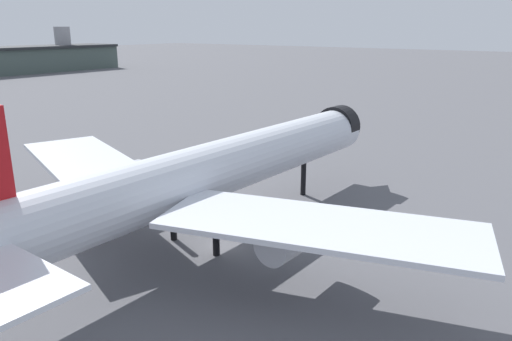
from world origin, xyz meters
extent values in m
plane|color=#56565B|center=(0.00, 0.00, 0.00)|extent=(900.00, 900.00, 0.00)
cylinder|color=silver|center=(1.00, 1.93, 7.36)|extent=(54.93, 7.14, 5.66)
cone|color=silver|center=(28.39, 1.19, 7.36)|extent=(6.38, 5.72, 5.55)
cylinder|color=black|center=(27.26, 1.22, 7.79)|extent=(2.70, 5.79, 5.72)
cube|color=silver|center=(-2.80, 17.20, 6.66)|extent=(16.51, 26.17, 0.45)
cylinder|color=#B7BAC1|center=(-1.57, 14.20, 4.79)|extent=(7.75, 3.32, 3.12)
cube|color=silver|center=(-3.62, -13.12, 6.66)|extent=(15.39, 26.13, 0.45)
cylinder|color=#B7BAC1|center=(-2.23, -10.19, 4.79)|extent=(7.75, 3.32, 3.12)
cube|color=silver|center=(-23.27, -3.77, 7.93)|extent=(5.20, 9.99, 0.34)
cylinder|color=black|center=(18.53, 1.45, 2.27)|extent=(0.68, 0.68, 4.53)
cylinder|color=black|center=(-1.65, 4.97, 2.27)|extent=(0.68, 0.68, 4.53)
cylinder|color=black|center=(-1.81, -0.97, 2.27)|extent=(0.68, 0.68, 4.53)
cylinder|color=#939399|center=(115.03, 200.23, 10.57)|extent=(7.73, 7.73, 21.14)
cone|color=#F2600C|center=(12.13, 38.23, 0.28)|extent=(0.45, 0.45, 0.56)
camera|label=1|loc=(-34.72, -29.74, 21.33)|focal=34.57mm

